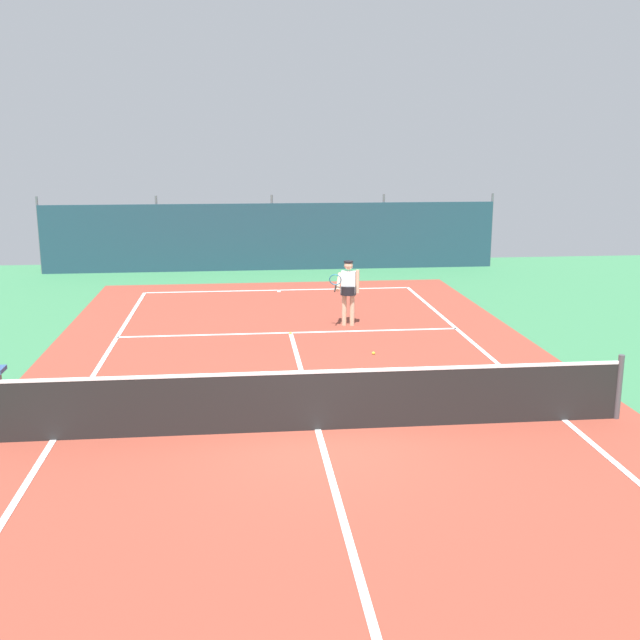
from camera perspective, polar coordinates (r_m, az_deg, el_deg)
ground_plane at (r=12.25m, az=-0.17°, el=-8.28°), size 36.00×36.00×0.00m
court_surface at (r=12.25m, az=-0.17°, el=-8.26°), size 11.02×26.60×0.01m
tennis_net at (r=12.08m, az=-0.17°, el=-6.02°), size 10.12×0.10×1.10m
back_fence at (r=27.98m, az=-3.64°, el=5.28°), size 16.30×0.98×2.70m
tennis_player at (r=18.92m, az=2.12°, el=2.42°), size 0.80×0.68×1.64m
tennis_ball_near_player at (r=18.19m, az=-2.24°, el=-1.01°), size 0.07×0.07×0.07m
tennis_ball_midcourt at (r=16.52m, az=4.05°, el=-2.50°), size 0.07×0.07×0.07m
parked_car at (r=30.01m, az=-0.38°, el=6.17°), size 2.20×4.29×1.68m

